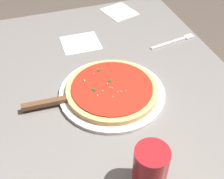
% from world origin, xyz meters
% --- Properties ---
extents(restaurant_table, '(1.05, 0.75, 0.75)m').
position_xyz_m(restaurant_table, '(0.00, 0.00, 0.60)').
color(restaurant_table, black).
rests_on(restaurant_table, ground_plane).
extents(serving_plate, '(0.31, 0.31, 0.01)m').
position_xyz_m(serving_plate, '(-0.03, 0.03, 0.75)').
color(serving_plate, white).
rests_on(serving_plate, restaurant_table).
extents(pizza, '(0.27, 0.27, 0.02)m').
position_xyz_m(pizza, '(-0.03, 0.03, 0.77)').
color(pizza, '#DBB26B').
rests_on(pizza, serving_plate).
extents(pizza_server, '(0.07, 0.22, 0.01)m').
position_xyz_m(pizza_server, '(-0.03, 0.19, 0.76)').
color(pizza_server, silver).
rests_on(pizza_server, serving_plate).
extents(cup_tall_drink, '(0.08, 0.08, 0.12)m').
position_xyz_m(cup_tall_drink, '(-0.34, 0.05, 0.81)').
color(cup_tall_drink, '#B2191E').
rests_on(cup_tall_drink, restaurant_table).
extents(napkin_folded_right, '(0.12, 0.14, 0.00)m').
position_xyz_m(napkin_folded_right, '(0.26, 0.05, 0.75)').
color(napkin_folded_right, white).
rests_on(napkin_folded_right, restaurant_table).
extents(napkin_loose_left, '(0.16, 0.15, 0.00)m').
position_xyz_m(napkin_loose_left, '(0.44, -0.16, 0.75)').
color(napkin_loose_left, white).
rests_on(napkin_loose_left, restaurant_table).
extents(fork, '(0.05, 0.19, 0.00)m').
position_xyz_m(fork, '(0.16, -0.28, 0.75)').
color(fork, silver).
rests_on(fork, restaurant_table).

